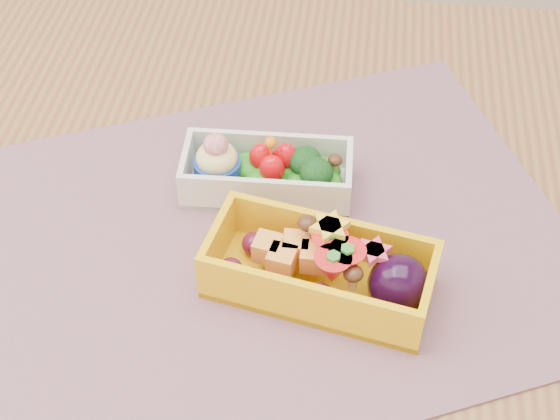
# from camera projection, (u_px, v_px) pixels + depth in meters

# --- Properties ---
(table) EXTENTS (1.20, 0.80, 0.75)m
(table) POSITION_uv_depth(u_px,v_px,m) (313.00, 305.00, 0.81)
(table) COLOR brown
(table) RESTS_ON ground
(placemat) EXTENTS (0.64, 0.58, 0.00)m
(placemat) POSITION_uv_depth(u_px,v_px,m) (271.00, 243.00, 0.73)
(placemat) COLOR #895F63
(placemat) RESTS_ON table
(bento_white) EXTENTS (0.16, 0.07, 0.06)m
(bento_white) POSITION_uv_depth(u_px,v_px,m) (266.00, 172.00, 0.76)
(bento_white) COLOR silver
(bento_white) RESTS_ON placemat
(bento_yellow) EXTENTS (0.20, 0.12, 0.06)m
(bento_yellow) POSITION_uv_depth(u_px,v_px,m) (325.00, 269.00, 0.67)
(bento_yellow) COLOR yellow
(bento_yellow) RESTS_ON placemat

